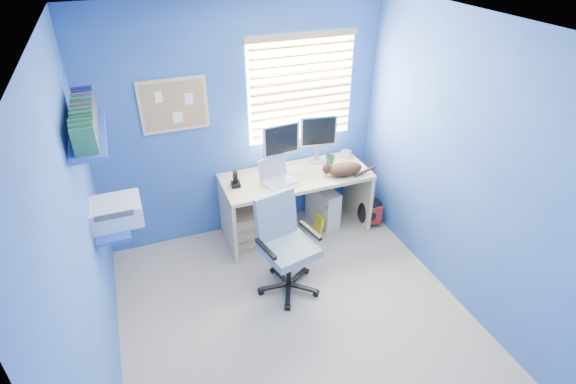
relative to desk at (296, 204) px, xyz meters
name	(u,v)px	position (x,y,z in m)	size (l,w,h in m)	color
floor	(298,322)	(-0.47, -1.26, -0.37)	(3.00, 3.20, 0.00)	#B5A693
ceiling	(303,29)	(-0.47, -1.26, 2.13)	(3.00, 3.20, 0.00)	white
wall_back	(242,124)	(-0.47, 0.34, 0.88)	(3.00, 0.01, 2.50)	#314AA2
wall_front	(431,384)	(-0.47, -2.86, 0.88)	(3.00, 0.01, 2.50)	#314AA2
wall_left	(84,250)	(-1.97, -1.26, 0.88)	(0.01, 3.20, 2.50)	#314AA2
wall_right	(465,170)	(1.03, -1.26, 0.88)	(0.01, 3.20, 2.50)	#314AA2
desk	(296,204)	(0.00, 0.00, 0.00)	(1.58, 0.65, 0.74)	beige
laptop	(279,173)	(-0.22, -0.08, 0.48)	(0.33, 0.26, 0.22)	silver
monitor_left	(281,147)	(-0.11, 0.16, 0.64)	(0.40, 0.12, 0.54)	silver
monitor_right	(317,139)	(0.33, 0.22, 0.64)	(0.40, 0.12, 0.54)	silver
phone	(235,179)	(-0.65, 0.01, 0.45)	(0.09, 0.11, 0.17)	black
mug	(330,160)	(0.44, 0.10, 0.42)	(0.10, 0.09, 0.10)	#276339
cd_spindle	(346,154)	(0.68, 0.19, 0.41)	(0.13, 0.13, 0.07)	silver
cat	(346,169)	(0.49, -0.18, 0.44)	(0.37, 0.19, 0.13)	black
tower_pc	(323,206)	(0.36, 0.07, -0.14)	(0.19, 0.44, 0.45)	beige
drawer_boxes	(247,229)	(-0.58, -0.02, -0.17)	(0.35, 0.28, 0.41)	tan
yellow_book	(318,225)	(0.22, -0.13, -0.25)	(0.03, 0.17, 0.24)	yellow
backpack	(370,211)	(0.85, -0.17, -0.19)	(0.31, 0.24, 0.36)	black
office_chair	(286,257)	(-0.41, -0.78, -0.01)	(0.67, 0.67, 0.96)	black
window_blinds	(302,90)	(0.18, 0.31, 1.18)	(1.15, 0.05, 1.10)	white
corkboard	(174,105)	(-1.12, 0.33, 1.18)	(0.64, 0.02, 0.52)	beige
wall_shelves	(99,168)	(-1.82, -0.51, 1.06)	(0.42, 0.90, 1.05)	blue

